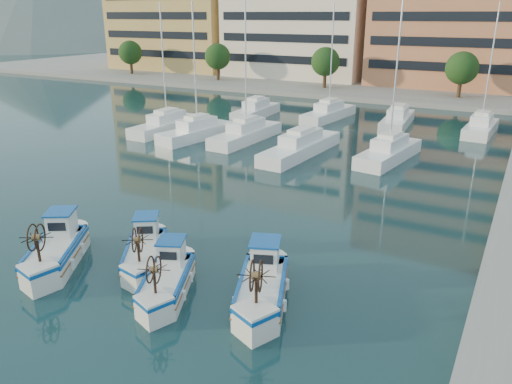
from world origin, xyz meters
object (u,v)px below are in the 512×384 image
at_px(fishing_boat_c, 167,278).
at_px(fishing_boat_d, 262,284).
at_px(fishing_boat_a, 57,249).
at_px(fishing_boat_b, 145,250).

height_order(fishing_boat_c, fishing_boat_d, fishing_boat_d).
distance_m(fishing_boat_a, fishing_boat_b, 3.92).
distance_m(fishing_boat_a, fishing_boat_c, 5.84).
relative_size(fishing_boat_b, fishing_boat_c, 1.00).
relative_size(fishing_boat_a, fishing_boat_d, 1.00).
xyz_separation_m(fishing_boat_a, fishing_boat_c, (5.82, 0.44, -0.08)).
bearing_deg(fishing_boat_a, fishing_boat_b, -2.39).
distance_m(fishing_boat_b, fishing_boat_d, 6.00).
xyz_separation_m(fishing_boat_c, fishing_boat_d, (3.61, 1.25, 0.08)).
xyz_separation_m(fishing_boat_b, fishing_boat_d, (6.00, -0.22, 0.06)).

